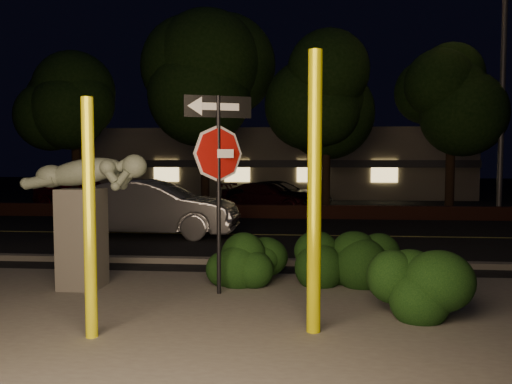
{
  "coord_description": "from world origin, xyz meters",
  "views": [
    {
      "loc": [
        1.47,
        -7.42,
        2.19
      ],
      "look_at": [
        0.66,
        1.75,
        1.6
      ],
      "focal_mm": 35.0,
      "sensor_mm": 36.0,
      "label": 1
    }
  ],
  "objects_px": {
    "signpost": "(218,154)",
    "parked_car_dark": "(280,195)",
    "parked_car_darkred": "(267,197)",
    "yellow_pole_left": "(90,220)",
    "parked_car_red": "(81,192)",
    "streetlight": "(498,57)",
    "silver_sedan": "(152,208)",
    "yellow_pole_right": "(314,194)",
    "sculpture": "(84,206)"
  },
  "relations": [
    {
      "from": "silver_sedan",
      "to": "signpost",
      "type": "bearing_deg",
      "value": -152.88
    },
    {
      "from": "yellow_pole_right",
      "to": "signpost",
      "type": "bearing_deg",
      "value": 131.32
    },
    {
      "from": "yellow_pole_left",
      "to": "sculpture",
      "type": "height_order",
      "value": "yellow_pole_left"
    },
    {
      "from": "yellow_pole_right",
      "to": "streetlight",
      "type": "xyz_separation_m",
      "value": [
        7.08,
        13.12,
        4.22
      ]
    },
    {
      "from": "yellow_pole_right",
      "to": "parked_car_dark",
      "type": "relative_size",
      "value": 0.77
    },
    {
      "from": "yellow_pole_left",
      "to": "yellow_pole_right",
      "type": "relative_size",
      "value": 0.83
    },
    {
      "from": "yellow_pole_left",
      "to": "streetlight",
      "type": "relative_size",
      "value": 0.29
    },
    {
      "from": "yellow_pole_right",
      "to": "parked_car_red",
      "type": "bearing_deg",
      "value": 123.35
    },
    {
      "from": "yellow_pole_left",
      "to": "parked_car_red",
      "type": "height_order",
      "value": "yellow_pole_left"
    },
    {
      "from": "silver_sedan",
      "to": "parked_car_red",
      "type": "height_order",
      "value": "silver_sedan"
    },
    {
      "from": "yellow_pole_left",
      "to": "signpost",
      "type": "bearing_deg",
      "value": 59.92
    },
    {
      "from": "yellow_pole_right",
      "to": "silver_sedan",
      "type": "bearing_deg",
      "value": 119.66
    },
    {
      "from": "yellow_pole_right",
      "to": "streetlight",
      "type": "height_order",
      "value": "streetlight"
    },
    {
      "from": "sculpture",
      "to": "streetlight",
      "type": "relative_size",
      "value": 0.23
    },
    {
      "from": "yellow_pole_left",
      "to": "sculpture",
      "type": "bearing_deg",
      "value": 115.6
    },
    {
      "from": "silver_sedan",
      "to": "parked_car_dark",
      "type": "relative_size",
      "value": 1.06
    },
    {
      "from": "sculpture",
      "to": "silver_sedan",
      "type": "relative_size",
      "value": 0.47
    },
    {
      "from": "yellow_pole_right",
      "to": "silver_sedan",
      "type": "relative_size",
      "value": 0.72
    },
    {
      "from": "yellow_pole_right",
      "to": "sculpture",
      "type": "relative_size",
      "value": 1.55
    },
    {
      "from": "yellow_pole_left",
      "to": "parked_car_dark",
      "type": "height_order",
      "value": "yellow_pole_left"
    },
    {
      "from": "silver_sedan",
      "to": "parked_car_darkred",
      "type": "bearing_deg",
      "value": -18.83
    },
    {
      "from": "parked_car_darkred",
      "to": "parked_car_dark",
      "type": "xyz_separation_m",
      "value": [
        0.57,
        0.27,
        0.04
      ]
    },
    {
      "from": "signpost",
      "to": "silver_sedan",
      "type": "relative_size",
      "value": 0.66
    },
    {
      "from": "streetlight",
      "to": "yellow_pole_right",
      "type": "bearing_deg",
      "value": -137.42
    },
    {
      "from": "parked_car_darkred",
      "to": "parked_car_red",
      "type": "bearing_deg",
      "value": 112.05
    },
    {
      "from": "yellow_pole_right",
      "to": "parked_car_darkred",
      "type": "height_order",
      "value": "yellow_pole_right"
    },
    {
      "from": "parked_car_darkred",
      "to": "yellow_pole_left",
      "type": "bearing_deg",
      "value": -164.96
    },
    {
      "from": "silver_sedan",
      "to": "parked_car_dark",
      "type": "xyz_separation_m",
      "value": [
        3.37,
        7.89,
        -0.17
      ]
    },
    {
      "from": "signpost",
      "to": "parked_car_red",
      "type": "bearing_deg",
      "value": 101.37
    },
    {
      "from": "silver_sedan",
      "to": "streetlight",
      "type": "bearing_deg",
      "value": -63.63
    },
    {
      "from": "yellow_pole_left",
      "to": "yellow_pole_right",
      "type": "distance_m",
      "value": 2.77
    },
    {
      "from": "sculpture",
      "to": "streetlight",
      "type": "height_order",
      "value": "streetlight"
    },
    {
      "from": "streetlight",
      "to": "parked_car_dark",
      "type": "distance_m",
      "value": 10.05
    },
    {
      "from": "silver_sedan",
      "to": "parked_car_red",
      "type": "relative_size",
      "value": 1.07
    },
    {
      "from": "silver_sedan",
      "to": "parked_car_dark",
      "type": "distance_m",
      "value": 8.58
    },
    {
      "from": "streetlight",
      "to": "silver_sedan",
      "type": "distance_m",
      "value": 13.7
    },
    {
      "from": "yellow_pole_left",
      "to": "parked_car_dark",
      "type": "bearing_deg",
      "value": 84.08
    },
    {
      "from": "yellow_pole_left",
      "to": "parked_car_dark",
      "type": "distance_m",
      "value": 16.19
    },
    {
      "from": "signpost",
      "to": "sculpture",
      "type": "bearing_deg",
      "value": 154.65
    },
    {
      "from": "sculpture",
      "to": "parked_car_darkred",
      "type": "distance_m",
      "value": 13.71
    },
    {
      "from": "signpost",
      "to": "parked_car_dark",
      "type": "height_order",
      "value": "signpost"
    },
    {
      "from": "silver_sedan",
      "to": "parked_car_darkred",
      "type": "distance_m",
      "value": 8.13
    },
    {
      "from": "streetlight",
      "to": "parked_car_dark",
      "type": "height_order",
      "value": "streetlight"
    },
    {
      "from": "parked_car_darkred",
      "to": "streetlight",
      "type": "bearing_deg",
      "value": -85.56
    },
    {
      "from": "sculpture",
      "to": "streetlight",
      "type": "bearing_deg",
      "value": 45.85
    },
    {
      "from": "signpost",
      "to": "parked_car_red",
      "type": "height_order",
      "value": "signpost"
    },
    {
      "from": "silver_sedan",
      "to": "yellow_pole_left",
      "type": "bearing_deg",
      "value": -166.94
    },
    {
      "from": "signpost",
      "to": "streetlight",
      "type": "xyz_separation_m",
      "value": [
        8.56,
        11.43,
        3.71
      ]
    },
    {
      "from": "sculpture",
      "to": "yellow_pole_left",
      "type": "bearing_deg",
      "value": -64.46
    },
    {
      "from": "signpost",
      "to": "parked_car_dark",
      "type": "relative_size",
      "value": 0.7
    }
  ]
}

